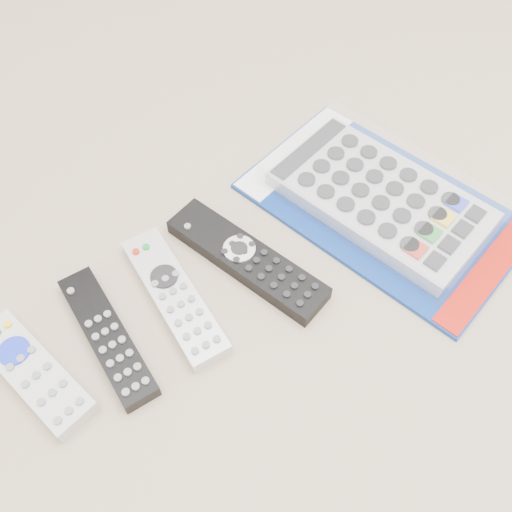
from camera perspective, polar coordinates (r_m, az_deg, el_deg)
remote_small_grey at (r=0.69m, az=-21.36°, el=-10.82°), size 0.07×0.17×0.03m
remote_slim_black at (r=0.69m, az=-14.63°, el=-7.79°), size 0.06×0.19×0.02m
remote_silver_dvd at (r=0.70m, az=-8.16°, el=-3.99°), size 0.08×0.20×0.02m
remote_large_black at (r=0.72m, az=-0.87°, el=-0.33°), size 0.10×0.23×0.02m
jumbo_remote_packaged at (r=0.79m, az=12.42°, el=5.81°), size 0.28×0.39×0.05m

